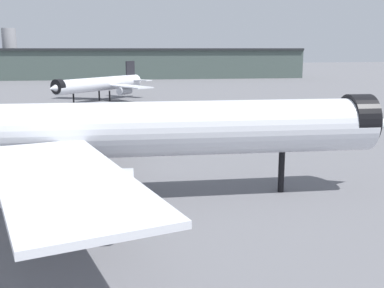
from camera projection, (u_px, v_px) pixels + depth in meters
The scene contains 4 objects.
ground at pixel (105, 202), 49.89m from camera, with size 900.00×900.00×0.00m, color slate.
airliner_near_gate at pixel (118, 131), 49.41m from camera, with size 63.32×57.53×17.23m.
airliner_far_taxiway at pixel (100, 84), 143.47m from camera, with size 33.14×32.78×12.11m.
terminal_building at pixel (133, 63), 252.58m from camera, with size 185.45×39.32×26.56m.
Camera 1 is at (-2.12, -48.46, 16.26)m, focal length 43.30 mm.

